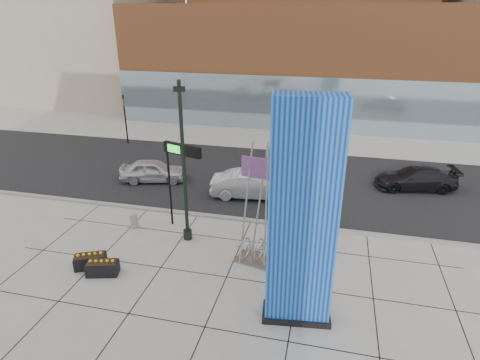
% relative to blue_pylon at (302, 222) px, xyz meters
% --- Properties ---
extents(ground, '(160.00, 160.00, 0.00)m').
position_rel_blue_pylon_xyz_m(ground, '(-4.13, 2.70, -3.98)').
color(ground, '#9E9991').
rests_on(ground, ground).
extents(street_asphalt, '(80.00, 12.00, 0.02)m').
position_rel_blue_pylon_xyz_m(street_asphalt, '(-4.13, 12.70, -3.97)').
color(street_asphalt, black).
rests_on(street_asphalt, ground).
extents(curb_edge, '(80.00, 0.30, 0.12)m').
position_rel_blue_pylon_xyz_m(curb_edge, '(-4.13, 6.70, -3.92)').
color(curb_edge, gray).
rests_on(curb_edge, ground).
extents(tower_podium, '(34.00, 10.00, 11.00)m').
position_rel_blue_pylon_xyz_m(tower_podium, '(-3.13, 29.70, 1.52)').
color(tower_podium, '#9C572D').
rests_on(tower_podium, ground).
extents(tower_glass_front, '(34.00, 0.60, 5.00)m').
position_rel_blue_pylon_xyz_m(tower_glass_front, '(-3.13, 24.90, -1.48)').
color(tower_glass_front, '#8CA5B2').
rests_on(tower_glass_front, ground).
extents(blue_pylon, '(2.59, 1.39, 8.25)m').
position_rel_blue_pylon_xyz_m(blue_pylon, '(0.00, 0.00, 0.00)').
color(blue_pylon, '#0B32AB').
rests_on(blue_pylon, ground).
extents(lamp_post, '(0.51, 0.43, 7.78)m').
position_rel_blue_pylon_xyz_m(lamp_post, '(-5.81, 4.28, -0.80)').
color(lamp_post, black).
rests_on(lamp_post, ground).
extents(public_art_sculpture, '(2.70, 1.79, 5.62)m').
position_rel_blue_pylon_xyz_m(public_art_sculpture, '(-1.78, 3.15, -2.51)').
color(public_art_sculpture, '#A3A5A8').
rests_on(public_art_sculpture, ground).
extents(concrete_bollard, '(0.40, 0.40, 0.77)m').
position_rel_blue_pylon_xyz_m(concrete_bollard, '(-8.92, 4.70, -3.60)').
color(concrete_bollard, gray).
rests_on(concrete_bollard, ground).
extents(overhead_street_sign, '(2.11, 0.88, 4.60)m').
position_rel_blue_pylon_xyz_m(overhead_street_sign, '(-6.34, 5.50, -0.04)').
color(overhead_street_sign, black).
rests_on(overhead_street_sign, ground).
extents(round_planter_east, '(1.08, 1.08, 2.71)m').
position_rel_blue_pylon_xyz_m(round_planter_east, '(0.47, 4.50, -2.70)').
color(round_planter_east, '#8FBAC0').
rests_on(round_planter_east, ground).
extents(round_planter_mid, '(1.10, 1.10, 2.74)m').
position_rel_blue_pylon_xyz_m(round_planter_mid, '(0.03, 6.30, -2.69)').
color(round_planter_mid, '#8FBAC0').
rests_on(round_planter_mid, ground).
extents(round_planter_west, '(0.97, 0.97, 2.43)m').
position_rel_blue_pylon_xyz_m(round_planter_west, '(-0.89, 6.15, -2.84)').
color(round_planter_west, '#8FBAC0').
rests_on(round_planter_west, ground).
extents(box_planter_north, '(1.44, 0.98, 0.73)m').
position_rel_blue_pylon_xyz_m(box_planter_north, '(-8.36, 0.70, -3.65)').
color(box_planter_north, black).
rests_on(box_planter_north, ground).
extents(box_planter_south, '(1.49, 1.16, 0.73)m').
position_rel_blue_pylon_xyz_m(box_planter_south, '(-9.15, 1.04, -3.65)').
color(box_planter_south, black).
rests_on(box_planter_south, ground).
extents(car_white_west, '(4.56, 2.74, 1.45)m').
position_rel_blue_pylon_xyz_m(car_white_west, '(-10.53, 10.65, -3.26)').
color(car_white_west, silver).
rests_on(car_white_west, ground).
extents(car_silver_mid, '(4.97, 2.27, 1.58)m').
position_rel_blue_pylon_xyz_m(car_silver_mid, '(-3.74, 9.70, -3.19)').
color(car_silver_mid, '#B4B6BC').
rests_on(car_silver_mid, ground).
extents(car_dark_east, '(5.21, 2.82, 1.43)m').
position_rel_blue_pylon_xyz_m(car_dark_east, '(6.10, 13.30, -3.27)').
color(car_dark_east, black).
rests_on(car_dark_east, ground).
extents(traffic_signal, '(0.15, 0.18, 4.10)m').
position_rel_blue_pylon_xyz_m(traffic_signal, '(-16.13, 17.70, -1.68)').
color(traffic_signal, black).
rests_on(traffic_signal, ground).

